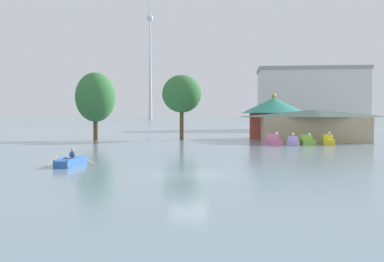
# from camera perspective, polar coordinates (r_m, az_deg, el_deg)

# --- Properties ---
(ground_plane) EXTENTS (2000.00, 2000.00, 0.00)m
(ground_plane) POSITION_cam_1_polar(r_m,az_deg,el_deg) (27.36, -0.59, -5.87)
(ground_plane) COLOR gray
(rowboat_with_rower) EXTENTS (3.33, 3.68, 1.36)m
(rowboat_with_rower) POSITION_cam_1_polar(r_m,az_deg,el_deg) (33.36, -15.98, -4.01)
(rowboat_with_rower) COLOR #2D60AD
(rowboat_with_rower) RESTS_ON ground
(pedal_boat_pink) EXTENTS (2.22, 3.12, 1.72)m
(pedal_boat_pink) POSITION_cam_1_polar(r_m,az_deg,el_deg) (55.83, 10.84, -1.28)
(pedal_boat_pink) COLOR pink
(pedal_boat_pink) RESTS_ON ground
(pedal_boat_lavender) EXTENTS (1.91, 2.97, 1.64)m
(pedal_boat_lavender) POSITION_cam_1_polar(r_m,az_deg,el_deg) (55.96, 13.42, -1.40)
(pedal_boat_lavender) COLOR #B299D8
(pedal_boat_lavender) RESTS_ON ground
(pedal_boat_lime) EXTENTS (1.92, 2.98, 1.57)m
(pedal_boat_lime) POSITION_cam_1_polar(r_m,az_deg,el_deg) (57.48, 15.12, -1.26)
(pedal_boat_lime) COLOR #8CCC3F
(pedal_boat_lime) RESTS_ON ground
(pedal_boat_yellow) EXTENTS (1.64, 2.97, 1.77)m
(pedal_boat_yellow) POSITION_cam_1_polar(r_m,az_deg,el_deg) (57.70, 17.81, -1.25)
(pedal_boat_yellow) COLOR yellow
(pedal_boat_yellow) RESTS_ON ground
(boathouse) EXTENTS (15.88, 6.42, 4.66)m
(boathouse) POSITION_cam_1_polar(r_m,az_deg,el_deg) (62.94, 16.13, 0.75)
(boathouse) COLOR tan
(boathouse) RESTS_ON ground
(green_roof_pavilion) EXTENTS (10.52, 10.52, 7.43)m
(green_roof_pavilion) POSITION_cam_1_polar(r_m,az_deg,el_deg) (70.90, 10.90, 2.10)
(green_roof_pavilion) COLOR #993328
(green_roof_pavilion) RESTS_ON ground
(shoreline_tree_tall_left) EXTENTS (6.08, 6.08, 10.41)m
(shoreline_tree_tall_left) POSITION_cam_1_polar(r_m,az_deg,el_deg) (66.70, -12.86, 4.44)
(shoreline_tree_tall_left) COLOR brown
(shoreline_tree_tall_left) RESTS_ON ground
(shoreline_tree_mid) EXTENTS (6.12, 6.12, 10.14)m
(shoreline_tree_mid) POSITION_cam_1_polar(r_m,az_deg,el_deg) (66.27, -1.39, 4.99)
(shoreline_tree_mid) COLOR brown
(shoreline_tree_mid) RESTS_ON ground
(background_building_block) EXTENTS (28.85, 12.30, 16.79)m
(background_building_block) POSITION_cam_1_polar(r_m,az_deg,el_deg) (120.49, 15.71, 4.19)
(background_building_block) COLOR silver
(background_building_block) RESTS_ON ground
(distant_broadcast_tower) EXTENTS (6.32, 6.32, 179.22)m
(distant_broadcast_tower) POSITION_cam_1_polar(r_m,az_deg,el_deg) (437.32, -5.65, 11.77)
(distant_broadcast_tower) COLOR silver
(distant_broadcast_tower) RESTS_ON ground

